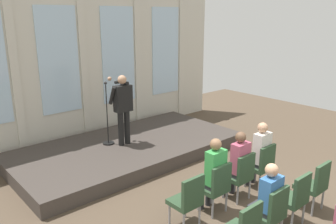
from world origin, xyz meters
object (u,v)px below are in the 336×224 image
(audience_r0_c1, at_px, (213,172))
(audience_r0_c3, at_px, (259,152))
(chair_r0_c0, at_px, (188,198))
(chair_r0_c2, at_px, (241,174))
(audience_r0_c2, at_px, (238,162))
(chair_r1_c1, at_px, (271,211))
(chair_r1_c2, at_px, (295,196))
(audience_r1_c1, at_px, (267,198))
(chair_r1_c3, at_px, (315,183))
(chair_r0_c1, at_px, (216,185))
(speaker, at_px, (123,105))
(chair_r0_c3, at_px, (262,164))
(mic_stand, at_px, (108,131))

(audience_r0_c1, distance_m, audience_r0_c3, 1.36)
(chair_r0_c0, xyz_separation_m, chair_r0_c2, (1.36, 0.00, 0.00))
(audience_r0_c2, bearing_deg, chair_r1_c1, -120.27)
(chair_r0_c0, bearing_deg, chair_r1_c1, -57.93)
(audience_r0_c3, distance_m, chair_r1_c2, 1.37)
(audience_r1_c1, xyz_separation_m, chair_r1_c3, (1.36, -0.08, -0.19))
(audience_r0_c1, bearing_deg, chair_r0_c1, -90.00)
(speaker, height_order, audience_r0_c2, speaker)
(chair_r0_c0, xyz_separation_m, chair_r0_c3, (2.05, 0.00, 0.00))
(chair_r0_c0, bearing_deg, audience_r1_c1, -55.86)
(audience_r0_c1, height_order, audience_r1_c1, audience_r0_c1)
(audience_r0_c3, height_order, chair_r1_c1, audience_r0_c3)
(chair_r0_c3, relative_size, chair_r1_c1, 1.00)
(audience_r1_c1, bearing_deg, audience_r0_c1, 90.00)
(chair_r0_c0, bearing_deg, chair_r1_c3, -28.02)
(speaker, xyz_separation_m, chair_r1_c2, (0.46, -4.27, -0.78))
(speaker, distance_m, chair_r0_c3, 3.46)
(mic_stand, distance_m, audience_r0_c3, 3.66)
(speaker, xyz_separation_m, chair_r0_c3, (1.14, -3.18, -0.78))
(chair_r0_c1, height_order, audience_r0_c2, audience_r0_c2)
(audience_r0_c1, relative_size, audience_r0_c3, 1.00)
(chair_r0_c2, xyz_separation_m, chair_r0_c3, (0.68, 0.00, 0.00))
(audience_r0_c3, bearing_deg, chair_r1_c2, -120.30)
(mic_stand, xyz_separation_m, audience_r1_c1, (0.05, -4.46, 0.07))
(chair_r0_c1, xyz_separation_m, chair_r0_c3, (1.36, 0.00, 0.00))
(chair_r1_c3, bearing_deg, chair_r1_c2, 180.00)
(chair_r0_c3, height_order, chair_r1_c2, same)
(audience_r0_c2, relative_size, audience_r1_c1, 1.04)
(speaker, bearing_deg, chair_r0_c0, -105.92)
(speaker, relative_size, chair_r1_c3, 1.82)
(chair_r0_c3, bearing_deg, audience_r0_c3, 90.00)
(audience_r1_c1, bearing_deg, audience_r0_c3, 38.48)
(mic_stand, xyz_separation_m, chair_r0_c2, (0.73, -3.45, -0.12))
(speaker, bearing_deg, audience_r0_c3, -69.81)
(chair_r0_c0, height_order, audience_r1_c1, audience_r1_c1)
(chair_r0_c0, relative_size, chair_r1_c3, 1.00)
(audience_r0_c1, distance_m, chair_r0_c2, 0.72)
(chair_r0_c1, distance_m, audience_r0_c2, 0.72)
(mic_stand, xyz_separation_m, audience_r0_c3, (1.42, -3.37, 0.11))
(audience_r0_c2, bearing_deg, audience_r0_c3, -0.14)
(speaker, bearing_deg, chair_r0_c3, -70.27)
(audience_r0_c1, relative_size, chair_r1_c1, 1.47)
(speaker, xyz_separation_m, chair_r1_c3, (1.14, -4.27, -0.78))
(chair_r1_c3, bearing_deg, audience_r0_c1, 139.45)
(chair_r0_c1, height_order, audience_r0_c3, audience_r0_c3)
(chair_r0_c1, xyz_separation_m, audience_r0_c3, (1.36, 0.08, 0.23))
(audience_r0_c3, distance_m, chair_r1_c3, 1.19)
(chair_r0_c1, distance_m, chair_r1_c3, 1.75)
(chair_r1_c2, bearing_deg, audience_r0_c2, 90.00)
(audience_r1_c1, bearing_deg, chair_r1_c2, -6.92)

